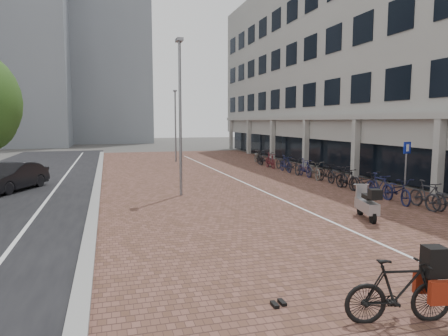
# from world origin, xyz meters

# --- Properties ---
(ground) EXTENTS (140.00, 140.00, 0.00)m
(ground) POSITION_xyz_m (0.00, 0.00, 0.00)
(ground) COLOR #474442
(ground) RESTS_ON ground
(plaza_brick) EXTENTS (14.50, 42.00, 0.04)m
(plaza_brick) POSITION_xyz_m (2.00, 12.00, 0.01)
(plaza_brick) COLOR brown
(plaza_brick) RESTS_ON ground
(street_asphalt) EXTENTS (8.00, 50.00, 0.03)m
(street_asphalt) POSITION_xyz_m (-9.00, 12.00, 0.01)
(street_asphalt) COLOR black
(street_asphalt) RESTS_ON ground
(curb) EXTENTS (0.35, 42.00, 0.14)m
(curb) POSITION_xyz_m (-5.10, 12.00, 0.07)
(curb) COLOR gray
(curb) RESTS_ON ground
(lane_line) EXTENTS (0.12, 44.00, 0.00)m
(lane_line) POSITION_xyz_m (-7.00, 12.00, 0.02)
(lane_line) COLOR white
(lane_line) RESTS_ON street_asphalt
(parking_line) EXTENTS (0.10, 30.00, 0.00)m
(parking_line) POSITION_xyz_m (2.20, 12.00, 0.04)
(parking_line) COLOR white
(parking_line) RESTS_ON plaza_brick
(office_building) EXTENTS (8.40, 40.00, 15.00)m
(office_building) POSITION_xyz_m (12.97, 16.00, 8.44)
(office_building) COLOR #9F9F9A
(office_building) RESTS_ON ground
(bg_towers) EXTENTS (33.00, 23.00, 32.00)m
(bg_towers) POSITION_xyz_m (-14.34, 48.94, 13.96)
(bg_towers) COLOR gray
(bg_towers) RESTS_ON ground
(car_dark) EXTENTS (2.86, 4.16, 1.30)m
(car_dark) POSITION_xyz_m (-8.84, 10.66, 0.65)
(car_dark) COLOR black
(car_dark) RESTS_ON ground
(hero_bike) EXTENTS (1.83, 0.84, 1.25)m
(hero_bike) POSITION_xyz_m (-0.20, -4.80, 0.55)
(hero_bike) COLOR black
(hero_bike) RESTS_ON ground
(shoes) EXTENTS (0.31, 0.26, 0.08)m
(shoes) POSITION_xyz_m (-1.79, -3.75, 0.04)
(shoes) COLOR black
(shoes) RESTS_ON ground
(scooter_front) EXTENTS (0.92, 1.71, 1.12)m
(scooter_front) POSITION_xyz_m (3.50, 1.32, 0.56)
(scooter_front) COLOR #98989C
(scooter_front) RESTS_ON ground
(parking_sign) EXTENTS (0.47, 0.20, 2.35)m
(parking_sign) POSITION_xyz_m (7.50, 4.36, 1.56)
(parking_sign) COLOR slate
(parking_sign) RESTS_ON ground
(lamp_near) EXTENTS (0.12, 0.12, 6.54)m
(lamp_near) POSITION_xyz_m (-1.57, 7.25, 3.27)
(lamp_near) COLOR gray
(lamp_near) RESTS_ON ground
(lamp_far) EXTENTS (0.12, 0.12, 5.54)m
(lamp_far) POSITION_xyz_m (0.61, 22.01, 2.77)
(lamp_far) COLOR gray
(lamp_far) RESTS_ON ground
(bike_row) EXTENTS (1.23, 20.44, 1.05)m
(bike_row) POSITION_xyz_m (6.37, 10.20, 0.52)
(bike_row) COLOR black
(bike_row) RESTS_ON ground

